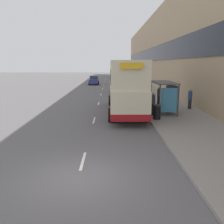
{
  "coord_description": "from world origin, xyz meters",
  "views": [
    {
      "loc": [
        1.14,
        -8.46,
        4.08
      ],
      "look_at": [
        1.44,
        21.54,
        -1.75
      ],
      "focal_mm": 40.0,
      "sensor_mm": 36.0,
      "label": 1
    }
  ],
  "objects": [
    {
      "name": "car_0",
      "position": [
        2.3,
        26.92,
        0.87
      ],
      "size": [
        2.02,
        3.91,
        1.78
      ],
      "color": "black",
      "rests_on": "ground_plane"
    },
    {
      "name": "double_decker_bus_near",
      "position": [
        2.48,
        12.19,
        2.28
      ],
      "size": [
        2.85,
        10.9,
        4.3
      ],
      "color": "beige",
      "rests_on": "ground_plane"
    },
    {
      "name": "lane_mark_8",
      "position": [
        0.0,
        63.75,
        0.01
      ],
      "size": [
        0.12,
        2.0,
        0.01
      ],
      "color": "silver",
      "rests_on": "ground_plane"
    },
    {
      "name": "lane_mark_5",
      "position": [
        0.0,
        40.44,
        0.01
      ],
      "size": [
        0.12,
        2.0,
        0.01
      ],
      "color": "silver",
      "rests_on": "ground_plane"
    },
    {
      "name": "terrace_facade",
      "position": [
        10.49,
        38.5,
        6.45
      ],
      "size": [
        3.1,
        93.0,
        12.91
      ],
      "color": "tan",
      "rests_on": "ground_plane"
    },
    {
      "name": "litter_bin",
      "position": [
        4.55,
        9.07,
        0.67
      ],
      "size": [
        0.55,
        0.55,
        1.05
      ],
      "color": "black",
      "rests_on": "ground_plane"
    },
    {
      "name": "lane_mark_0",
      "position": [
        0.0,
        1.59,
        0.01
      ],
      "size": [
        0.12,
        2.0,
        0.01
      ],
      "color": "silver",
      "rests_on": "ground_plane"
    },
    {
      "name": "ground_plane",
      "position": [
        0.0,
        0.0,
        0.0
      ],
      "size": [
        220.0,
        220.0,
        0.0
      ],
      "primitive_type": "plane",
      "color": "#5B595B"
    },
    {
      "name": "bus_shelter",
      "position": [
        5.77,
        11.62,
        1.88
      ],
      "size": [
        1.6,
        4.2,
        2.48
      ],
      "color": "#4C4C51",
      "rests_on": "ground_plane"
    },
    {
      "name": "lane_mark_2",
      "position": [
        0.0,
        17.13,
        0.01
      ],
      "size": [
        0.12,
        2.0,
        0.01
      ],
      "color": "silver",
      "rests_on": "ground_plane"
    },
    {
      "name": "car_1",
      "position": [
        -1.94,
        41.03,
        0.86
      ],
      "size": [
        1.95,
        3.86,
        1.75
      ],
      "rotation": [
        0.0,
        0.0,
        3.14
      ],
      "color": "navy",
      "rests_on": "ground_plane"
    },
    {
      "name": "lane_mark_6",
      "position": [
        0.0,
        48.21,
        0.01
      ],
      "size": [
        0.12,
        2.0,
        0.01
      ],
      "color": "silver",
      "rests_on": "ground_plane"
    },
    {
      "name": "lane_mark_4",
      "position": [
        0.0,
        32.67,
        0.01
      ],
      "size": [
        0.12,
        2.0,
        0.01
      ],
      "color": "silver",
      "rests_on": "ground_plane"
    },
    {
      "name": "lane_mark_7",
      "position": [
        0.0,
        55.98,
        0.01
      ],
      "size": [
        0.12,
        2.0,
        0.01
      ],
      "color": "silver",
      "rests_on": "ground_plane"
    },
    {
      "name": "pedestrian_3",
      "position": [
        5.98,
        15.87,
        1.01
      ],
      "size": [
        0.34,
        0.34,
        1.7
      ],
      "color": "#23232D",
      "rests_on": "ground_plane"
    },
    {
      "name": "lane_mark_3",
      "position": [
        0.0,
        24.9,
        0.01
      ],
      "size": [
        0.12,
        2.0,
        0.01
      ],
      "color": "silver",
      "rests_on": "ground_plane"
    },
    {
      "name": "pedestrian_2",
      "position": [
        8.24,
        13.24,
        1.06
      ],
      "size": [
        0.36,
        0.36,
        1.8
      ],
      "color": "#23232D",
      "rests_on": "ground_plane"
    },
    {
      "name": "pavement",
      "position": [
        6.5,
        38.5,
        0.07
      ],
      "size": [
        5.0,
        93.0,
        0.14
      ],
      "color": "gray",
      "rests_on": "ground_plane"
    },
    {
      "name": "pedestrian_at_shelter",
      "position": [
        6.71,
        13.73,
        1.04
      ],
      "size": [
        0.35,
        0.35,
        1.77
      ],
      "color": "#23232D",
      "rests_on": "ground_plane"
    },
    {
      "name": "lane_mark_1",
      "position": [
        0.0,
        9.36,
        0.01
      ],
      "size": [
        0.12,
        2.0,
        0.01
      ],
      "color": "silver",
      "rests_on": "ground_plane"
    },
    {
      "name": "pedestrian_1",
      "position": [
        4.5,
        10.6,
        1.06
      ],
      "size": [
        0.36,
        0.36,
        1.8
      ],
      "color": "#23232D",
      "rests_on": "ground_plane"
    }
  ]
}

